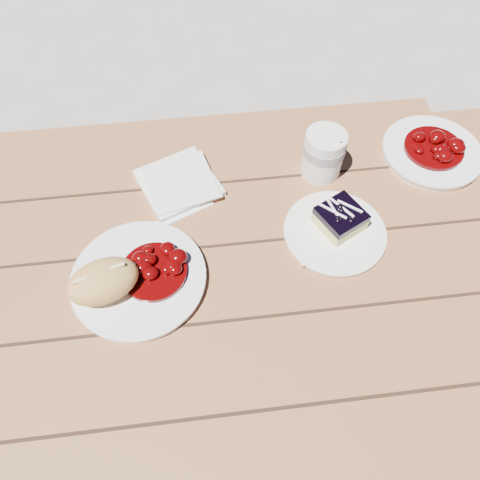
{
  "coord_description": "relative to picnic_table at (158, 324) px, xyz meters",
  "views": [
    {
      "loc": [
        0.13,
        -0.41,
        1.53
      ],
      "look_at": [
        0.18,
        0.05,
        0.81
      ],
      "focal_mm": 35.0,
      "sensor_mm": 36.0,
      "label": 1
    }
  ],
  "objects": [
    {
      "name": "dessert_plate",
      "position": [
        0.38,
        0.08,
        0.17
      ],
      "size": [
        0.2,
        0.2,
        0.01
      ],
      "primitive_type": "cylinder",
      "color": "white",
      "rests_on": "picnic_table"
    },
    {
      "name": "picnic_table",
      "position": [
        0.0,
        0.0,
        0.0
      ],
      "size": [
        2.0,
        1.55,
        0.75
      ],
      "color": "brown",
      "rests_on": "ground"
    },
    {
      "name": "goulash_stew",
      "position": [
        0.02,
        0.02,
        0.2
      ],
      "size": [
        0.12,
        0.12,
        0.04
      ],
      "primitive_type": null,
      "color": "#510203",
      "rests_on": "main_plate"
    },
    {
      "name": "ground",
      "position": [
        0.0,
        0.0,
        -0.59
      ],
      "size": [
        60.0,
        60.0,
        0.0
      ],
      "primitive_type": "plane",
      "color": "#A09B90",
      "rests_on": "ground"
    },
    {
      "name": "fork_dessert",
      "position": [
        0.36,
        0.03,
        0.17
      ],
      "size": [
        0.16,
        0.05,
        0.0
      ],
      "primitive_type": null,
      "rotation": [
        0.0,
        0.0,
        -1.4
      ],
      "color": "white",
      "rests_on": "dessert_plate"
    },
    {
      "name": "main_plate",
      "position": [
        -0.01,
        0.02,
        0.17
      ],
      "size": [
        0.25,
        0.25,
        0.02
      ],
      "primitive_type": "cylinder",
      "color": "white",
      "rests_on": "picnic_table"
    },
    {
      "name": "napkin_stack",
      "position": [
        0.07,
        0.24,
        0.17
      ],
      "size": [
        0.2,
        0.2,
        0.01
      ],
      "primitive_type": "cube",
      "rotation": [
        0.0,
        0.0,
        0.39
      ],
      "color": "white",
      "rests_on": "picnic_table"
    },
    {
      "name": "blueberry_cake",
      "position": [
        0.39,
        0.1,
        0.19
      ],
      "size": [
        0.11,
        0.11,
        0.05
      ],
      "rotation": [
        0.0,
        0.0,
        0.47
      ],
      "color": "#EBD980",
      "rests_on": "dessert_plate"
    },
    {
      "name": "fork_table",
      "position": [
        0.08,
        0.16,
        0.16
      ],
      "size": [
        0.16,
        0.09,
        0.0
      ],
      "primitive_type": null,
      "rotation": [
        0.0,
        0.0,
        1.98
      ],
      "color": "white",
      "rests_on": "picnic_table"
    },
    {
      "name": "second_stew",
      "position": [
        0.64,
        0.27,
        0.2
      ],
      "size": [
        0.13,
        0.13,
        0.04
      ],
      "primitive_type": null,
      "color": "#510203",
      "rests_on": "second_plate"
    },
    {
      "name": "bread_roll",
      "position": [
        -0.07,
        -0.0,
        0.21
      ],
      "size": [
        0.15,
        0.12,
        0.07
      ],
      "primitive_type": "ellipsoid",
      "rotation": [
        0.0,
        0.0,
        0.32
      ],
      "color": "tan",
      "rests_on": "main_plate"
    },
    {
      "name": "second_plate",
      "position": [
        0.64,
        0.27,
        0.17
      ],
      "size": [
        0.21,
        0.21,
        0.02
      ],
      "primitive_type": "cylinder",
      "color": "white",
      "rests_on": "picnic_table"
    },
    {
      "name": "coffee_cup",
      "position": [
        0.38,
        0.25,
        0.21
      ],
      "size": [
        0.09,
        0.09,
        0.11
      ],
      "primitive_type": "cylinder",
      "color": "white",
      "rests_on": "picnic_table"
    }
  ]
}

